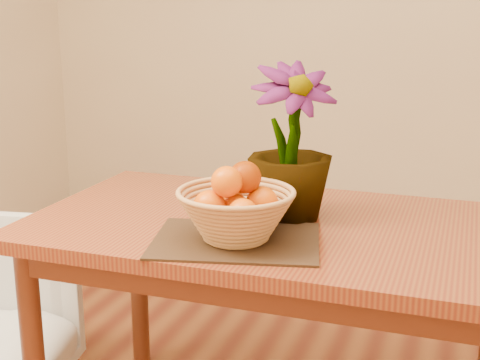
% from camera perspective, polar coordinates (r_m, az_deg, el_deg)
% --- Properties ---
extents(wall_back, '(4.00, 0.02, 2.70)m').
position_cam_1_polar(wall_back, '(3.73, 11.88, 14.35)').
color(wall_back, beige).
rests_on(wall_back, floor).
extents(table, '(1.40, 0.80, 0.75)m').
position_cam_1_polar(table, '(1.94, 2.98, -5.98)').
color(table, brown).
rests_on(table, floor).
extents(placemat, '(0.49, 0.41, 0.01)m').
position_cam_1_polar(placemat, '(1.74, -0.34, -5.19)').
color(placemat, '#321E12').
rests_on(placemat, table).
extents(wicker_basket, '(0.31, 0.31, 0.13)m').
position_cam_1_polar(wicker_basket, '(1.72, -0.34, -3.14)').
color(wicker_basket, tan).
rests_on(wicker_basket, placemat).
extents(orange_pile, '(0.20, 0.19, 0.15)m').
position_cam_1_polar(orange_pile, '(1.71, -0.22, -1.24)').
color(orange_pile, '#E65B03').
rests_on(orange_pile, wicker_basket).
extents(potted_plant, '(0.35, 0.35, 0.44)m').
position_cam_1_polar(potted_plant, '(1.90, 4.35, 3.25)').
color(potted_plant, '#204C15').
rests_on(potted_plant, table).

